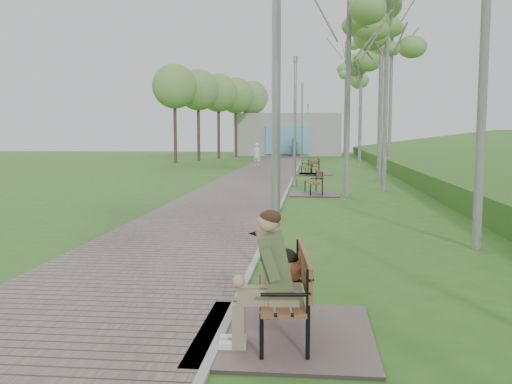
% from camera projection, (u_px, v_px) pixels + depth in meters
% --- Properties ---
extents(walkway, '(3.50, 67.00, 0.04)m').
position_uv_depth(walkway, '(254.00, 180.00, 26.26)').
color(walkway, '#62534F').
rests_on(walkway, ground).
extents(kerb, '(0.10, 67.00, 0.05)m').
position_uv_depth(kerb, '(292.00, 181.00, 26.08)').
color(kerb, '#999993').
rests_on(kerb, ground).
extents(building_north, '(10.00, 5.20, 4.00)m').
position_uv_depth(building_north, '(288.00, 135.00, 55.18)').
color(building_north, '#9E9E99').
rests_on(building_north, ground).
extents(bench_main, '(1.92, 2.13, 1.67)m').
position_uv_depth(bench_main, '(276.00, 295.00, 6.18)').
color(bench_main, '#62534F').
rests_on(bench_main, ground).
extents(bench_second, '(1.77, 1.96, 1.08)m').
position_uv_depth(bench_second, '(314.00, 189.00, 20.46)').
color(bench_second, '#62534F').
rests_on(bench_second, ground).
extents(bench_third, '(1.53, 1.70, 0.94)m').
position_uv_depth(bench_third, '(307.00, 171.00, 30.03)').
color(bench_third, '#62534F').
rests_on(bench_third, ground).
extents(bench_far, '(1.74, 1.93, 1.07)m').
position_uv_depth(bench_far, '(315.00, 170.00, 30.42)').
color(bench_far, '#62534F').
rests_on(bench_far, ground).
extents(lamp_post_near, '(0.21, 0.21, 5.52)m').
position_uv_depth(lamp_post_near, '(276.00, 108.00, 8.12)').
color(lamp_post_near, '#9FA1A7').
rests_on(lamp_post_near, ground).
extents(lamp_post_second, '(0.20, 0.20, 5.29)m').
position_uv_depth(lamp_post_second, '(295.00, 126.00, 23.33)').
color(lamp_post_second, '#9FA1A7').
rests_on(lamp_post_second, ground).
extents(lamp_post_third, '(0.21, 0.21, 5.37)m').
position_uv_depth(lamp_post_third, '(302.00, 128.00, 36.62)').
color(lamp_post_third, '#9FA1A7').
rests_on(lamp_post_third, ground).
extents(lamp_post_far, '(0.19, 0.19, 4.86)m').
position_uv_depth(lamp_post_far, '(308.00, 132.00, 53.29)').
color(lamp_post_far, '#9FA1A7').
rests_on(lamp_post_far, ground).
extents(pedestrian_near, '(0.65, 0.54, 1.53)m').
position_uv_depth(pedestrian_near, '(257.00, 155.00, 37.41)').
color(pedestrian_near, white).
rests_on(pedestrian_near, ground).
extents(pedestrian_far, '(1.01, 0.90, 1.71)m').
position_uv_depth(pedestrian_far, '(294.00, 147.00, 52.31)').
color(pedestrian_far, gray).
rests_on(pedestrian_far, ground).
extents(birch_mid_a, '(2.58, 2.58, 8.64)m').
position_uv_depth(birch_mid_a, '(388.00, 7.00, 20.83)').
color(birch_mid_a, silver).
rests_on(birch_mid_a, ground).
extents(birch_far_a, '(2.68, 2.68, 8.66)m').
position_uv_depth(birch_far_a, '(382.00, 28.00, 25.01)').
color(birch_far_a, silver).
rests_on(birch_far_a, ground).
extents(birch_far_b, '(2.81, 2.81, 8.66)m').
position_uv_depth(birch_far_b, '(361.00, 59.00, 35.49)').
color(birch_far_b, silver).
rests_on(birch_far_b, ground).
extents(birch_far_c, '(2.98, 2.98, 10.83)m').
position_uv_depth(birch_far_c, '(392.00, 25.00, 33.58)').
color(birch_far_c, silver).
rests_on(birch_far_c, ground).
extents(birch_distant_b, '(2.83, 2.83, 11.28)m').
position_uv_depth(birch_distant_b, '(346.00, 62.00, 54.32)').
color(birch_distant_b, silver).
rests_on(birch_distant_b, ground).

